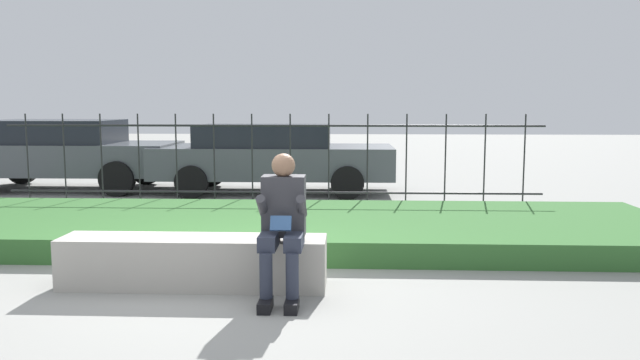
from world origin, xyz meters
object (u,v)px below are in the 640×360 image
object	(u,v)px
person_seated_reader	(283,220)
car_parked_center	(272,156)
stone_bench	(194,265)
car_parked_left	(63,152)

from	to	relation	value
person_seated_reader	car_parked_center	distance (m)	6.69
stone_bench	car_parked_center	distance (m)	6.37
person_seated_reader	car_parked_center	bearing A→B (deg)	97.85
person_seated_reader	car_parked_left	bearing A→B (deg)	127.01
stone_bench	car_parked_center	world-z (taller)	car_parked_center
stone_bench	person_seated_reader	xyz separation A→B (m)	(0.87, -0.28, 0.49)
car_parked_left	stone_bench	bearing A→B (deg)	-57.38
person_seated_reader	car_parked_center	world-z (taller)	car_parked_center
person_seated_reader	car_parked_left	distance (m)	8.53
stone_bench	car_parked_left	world-z (taller)	car_parked_left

